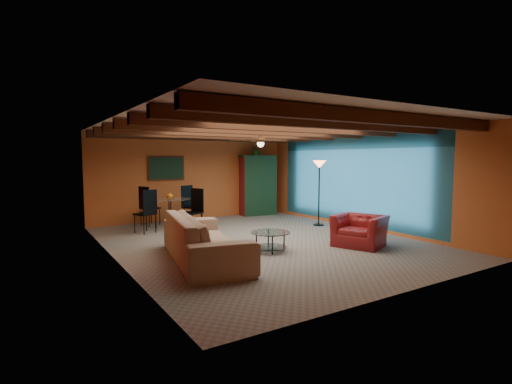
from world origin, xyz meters
TOP-DOWN VIEW (x-y plane):
  - room at (0.00, 0.11)m, footprint 6.52×8.01m
  - sofa at (-1.80, -0.83)m, footprint 1.70×3.12m
  - armchair at (1.62, -1.55)m, footprint 1.26×1.33m
  - coffee_table at (-0.35, -0.92)m, footprint 1.05×1.05m
  - dining_table at (-1.21, 2.79)m, footprint 2.89×2.89m
  - armoire at (2.20, 3.70)m, footprint 1.21×0.72m
  - floor_lamp at (2.60, 0.93)m, footprint 0.45×0.45m
  - ceiling_fan at (0.00, 0.00)m, footprint 1.50×1.50m
  - painting at (-0.90, 3.96)m, footprint 1.05×0.03m
  - potted_plant at (2.20, 3.70)m, footprint 0.46×0.41m
  - vase at (-1.21, 2.79)m, footprint 0.20×0.20m

SIDE VIEW (x-z plane):
  - coffee_table at x=-0.35m, z-range 0.00..0.42m
  - armchair at x=1.62m, z-range 0.00..0.69m
  - sofa at x=-1.80m, z-range 0.00..0.86m
  - dining_table at x=-1.21m, z-range 0.00..1.15m
  - floor_lamp at x=2.60m, z-range 0.00..1.90m
  - armoire at x=2.20m, z-range 0.00..1.99m
  - vase at x=-1.21m, z-range 1.15..1.34m
  - painting at x=-0.90m, z-range 1.32..1.97m
  - potted_plant at x=2.20m, z-range 1.99..2.46m
  - ceiling_fan at x=0.00m, z-range 2.14..2.58m
  - room at x=0.00m, z-range 1.01..3.72m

